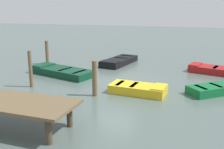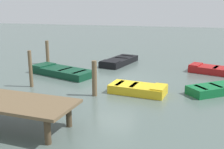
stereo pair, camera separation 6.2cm
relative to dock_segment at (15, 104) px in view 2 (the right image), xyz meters
name	(u,v)px [view 2 (the right image)]	position (x,y,z in m)	size (l,w,h in m)	color
ground_plane	(112,81)	(-1.48, -6.59, -0.83)	(80.00, 80.00, 0.00)	#4C5B56
dock_segment	(15,104)	(0.00, 0.00, 0.00)	(4.24, 2.14, 0.95)	brown
rowboat_dark_green	(61,71)	(1.80, -7.02, -0.61)	(4.29, 2.68, 0.46)	#0C3823
rowboat_black	(119,61)	(-0.77, -10.92, -0.61)	(2.05, 3.77, 0.46)	black
rowboat_red	(212,70)	(-6.87, -9.96, -0.61)	(2.88, 2.01, 0.46)	maroon
rowboat_green	(220,88)	(-6.99, -5.96, -0.61)	(3.15, 2.81, 0.46)	#0F602D
rowboat_yellow	(138,89)	(-3.28, -4.80, -0.61)	(2.74, 1.55, 0.46)	gold
mooring_piling_mid_right	(47,52)	(4.12, -9.63, -0.01)	(0.23, 0.23, 1.64)	brown
mooring_piling_near_left	(31,69)	(2.14, -4.35, 0.10)	(0.18, 0.18, 1.86)	brown
mooring_piling_far_left	(94,79)	(-1.43, -3.89, -0.01)	(0.23, 0.23, 1.64)	brown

